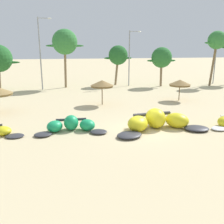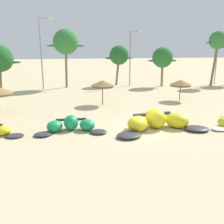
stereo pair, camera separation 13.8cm
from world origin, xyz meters
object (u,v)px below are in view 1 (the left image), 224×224
at_px(kite_left_of_center, 158,122).
at_px(lamppost_east, 216,56).
at_px(kite_left, 71,125).
at_px(palm_center_left, 162,58).
at_px(beach_umbrella_middle, 102,84).
at_px(palm_left, 65,42).
at_px(palm_left_of_gap, 118,56).
at_px(palm_center_right, 217,41).
at_px(lamppost_east_center, 130,55).
at_px(beach_umbrella_near_palms, 180,83).
at_px(lamppost_west_center, 41,50).

xyz_separation_m(kite_left_of_center, lamppost_east, (19.49, 21.82, 4.26)).
bearing_deg(lamppost_east, kite_left, -141.35).
bearing_deg(palm_center_left, kite_left, -127.97).
xyz_separation_m(kite_left, beach_umbrella_middle, (3.88, 8.47, 1.91)).
bearing_deg(palm_left, lamppost_east, -2.45).
height_order(beach_umbrella_middle, palm_left, palm_left).
height_order(palm_left, palm_left_of_gap, palm_left).
bearing_deg(palm_center_right, kite_left_of_center, -132.10).
distance_m(palm_left, palm_center_left, 15.52).
height_order(kite_left, lamppost_east_center, lamppost_east_center).
height_order(beach_umbrella_near_palms, palm_left_of_gap, palm_left_of_gap).
xyz_separation_m(palm_left_of_gap, lamppost_west_center, (-12.25, -2.36, 0.88)).
distance_m(lamppost_west_center, lamppost_east_center, 14.04).
relative_size(palm_left, lamppost_east_center, 1.01).
bearing_deg(lamppost_east_center, lamppost_east, -3.15).
xyz_separation_m(palm_center_left, lamppost_east_center, (-4.79, 1.63, 0.40)).
xyz_separation_m(kite_left, palm_center_left, (15.68, 20.10, 4.16)).
bearing_deg(lamppost_east_center, palm_left_of_gap, 142.75).
height_order(palm_left_of_gap, lamppost_east_center, lamppost_east_center).
bearing_deg(lamppost_east_center, kite_left, -116.62).
relative_size(palm_left_of_gap, lamppost_west_center, 0.63).
height_order(palm_center_left, lamppost_east, lamppost_east).
xyz_separation_m(kite_left_of_center, beach_umbrella_middle, (-2.76, 9.40, 1.76)).
bearing_deg(lamppost_east, lamppost_east_center, 176.85).
height_order(beach_umbrella_middle, palm_center_right, palm_center_right).
bearing_deg(lamppost_east_center, beach_umbrella_middle, -117.88).
bearing_deg(kite_left, palm_center_right, 37.62).
bearing_deg(kite_left_of_center, kite_left, 172.07).
height_order(kite_left, palm_center_right, palm_center_right).
xyz_separation_m(palm_left, palm_center_left, (15.22, -1.90, -2.39)).
height_order(kite_left_of_center, lamppost_east, lamppost_east).
distance_m(kite_left, palm_center_right, 31.81).
distance_m(kite_left_of_center, palm_left_of_gap, 24.49).
distance_m(palm_left_of_gap, palm_center_left, 7.16).
height_order(kite_left_of_center, lamppost_east_center, lamppost_east_center).
bearing_deg(lamppost_east, palm_center_right, -128.20).
bearing_deg(beach_umbrella_near_palms, lamppost_east, 43.43).
distance_m(palm_center_right, lamppost_west_center, 27.79).
relative_size(palm_center_right, lamppost_west_center, 0.85).
bearing_deg(palm_center_left, palm_left, 172.90).
relative_size(palm_left, palm_center_right, 1.02).
relative_size(palm_left_of_gap, lamppost_east, 0.76).
distance_m(kite_left_of_center, palm_center_left, 23.23).
bearing_deg(kite_left, beach_umbrella_near_palms, 33.38).
xyz_separation_m(kite_left_of_center, lamppost_east_center, (4.25, 22.66, 4.40)).
bearing_deg(palm_center_left, palm_center_right, -7.23).
bearing_deg(beach_umbrella_near_palms, kite_left, -146.62).
height_order(beach_umbrella_middle, palm_left_of_gap, palm_left_of_gap).
relative_size(kite_left, palm_center_right, 0.63).
relative_size(kite_left, lamppost_east_center, 0.63).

